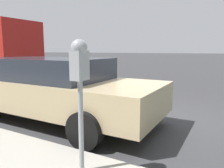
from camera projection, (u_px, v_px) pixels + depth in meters
ground_plane at (163, 122)px, 4.89m from camera, size 220.00×220.00×0.00m
parking_meter at (80, 72)px, 2.51m from camera, size 0.21×0.19×1.60m
car_tan at (53, 87)px, 5.05m from camera, size 2.14×4.98×1.43m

